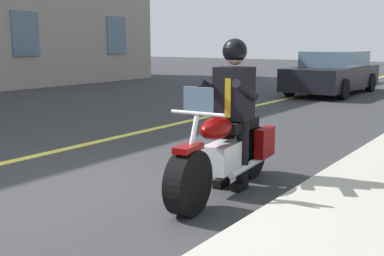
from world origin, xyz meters
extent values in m
plane|color=#333335|center=(0.00, 0.00, 0.00)|extent=(80.00, 80.00, 0.00)
cylinder|color=black|center=(-0.06, 1.31, 0.33)|extent=(0.68, 0.27, 0.66)
cylinder|color=black|center=(-1.60, 1.15, 0.33)|extent=(0.68, 0.27, 0.66)
cube|color=silver|center=(-0.85, 1.23, 0.42)|extent=(0.59, 0.34, 0.32)
ellipsoid|color=#720505|center=(-0.66, 1.25, 0.78)|extent=(0.59, 0.34, 0.24)
cube|color=black|center=(-1.20, 1.19, 0.74)|extent=(0.73, 0.35, 0.12)
cube|color=#720505|center=(-1.57, 1.37, 0.48)|extent=(0.41, 0.16, 0.36)
cube|color=#720505|center=(-1.53, 0.94, 0.48)|extent=(0.41, 0.16, 0.36)
cylinder|color=silver|center=(-0.08, 1.31, 0.60)|extent=(0.35, 0.09, 0.76)
cylinder|color=silver|center=(-0.24, 1.29, 1.00)|extent=(0.10, 0.60, 0.04)
cube|color=#720505|center=(-0.06, 1.31, 0.68)|extent=(0.37, 0.20, 0.06)
cylinder|color=silver|center=(-1.17, 1.36, 0.26)|extent=(0.90, 0.17, 0.08)
cube|color=slate|center=(-0.26, 1.29, 1.12)|extent=(0.07, 0.32, 0.28)
cylinder|color=black|center=(-1.12, 1.32, 0.42)|extent=(0.14, 0.14, 0.84)
cube|color=black|center=(-1.06, 1.33, 0.05)|extent=(0.27, 0.14, 0.10)
cylinder|color=black|center=(-1.09, 1.08, 0.42)|extent=(0.14, 0.14, 0.84)
cube|color=black|center=(-1.03, 1.09, 0.05)|extent=(0.27, 0.14, 0.10)
cube|color=black|center=(-1.10, 1.20, 1.12)|extent=(0.36, 0.43, 0.60)
cube|color=#B28C14|center=(-0.94, 1.22, 1.08)|extent=(0.03, 0.07, 0.44)
cylinder|color=black|center=(-0.95, 1.44, 1.18)|extent=(0.56, 0.16, 0.28)
cylinder|color=black|center=(-0.90, 1.00, 1.18)|extent=(0.56, 0.16, 0.28)
sphere|color=tan|center=(-1.10, 1.20, 1.55)|extent=(0.22, 0.22, 0.22)
sphere|color=black|center=(-1.10, 1.20, 1.60)|extent=(0.28, 0.28, 0.28)
cube|color=black|center=(-11.86, -1.39, 0.55)|extent=(4.60, 1.80, 0.70)
cube|color=slate|center=(-12.06, -1.39, 1.10)|extent=(2.40, 1.60, 0.60)
cylinder|color=black|center=(-10.41, -0.54, 0.32)|extent=(0.64, 0.22, 0.64)
cylinder|color=black|center=(-10.41, -2.24, 0.32)|extent=(0.64, 0.22, 0.64)
cylinder|color=black|center=(-13.31, -0.54, 0.32)|extent=(0.64, 0.22, 0.64)
cylinder|color=black|center=(-13.31, -2.24, 0.32)|extent=(0.64, 0.22, 0.64)
cube|color=slate|center=(-11.52, -10.97, 2.00)|extent=(1.10, 0.06, 1.60)
cube|color=slate|center=(-6.92, -10.97, 2.00)|extent=(1.10, 0.06, 1.60)
camera|label=1|loc=(3.54, 3.95, 1.70)|focal=43.88mm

